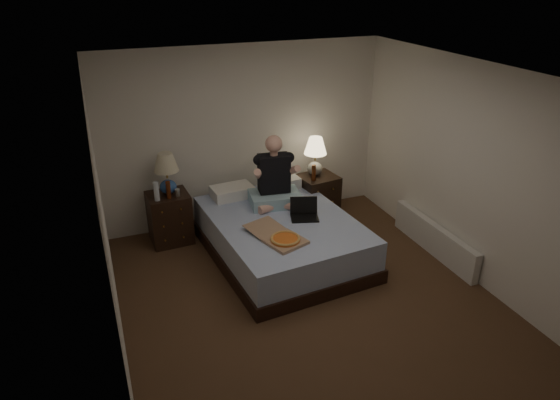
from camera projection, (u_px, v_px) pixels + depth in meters
name	position (u px, v px, depth m)	size (l,w,h in m)	color
floor	(309.00, 300.00, 5.59)	(4.00, 4.50, 0.00)	#533723
ceiling	(316.00, 75.00, 4.53)	(4.00, 4.50, 0.00)	white
wall_back	(245.00, 136.00, 6.96)	(4.00, 2.50, 0.00)	silver
wall_front	(460.00, 340.00, 3.16)	(4.00, 2.50, 0.00)	silver
wall_left	(106.00, 235.00, 4.40)	(4.50, 2.50, 0.00)	silver
wall_right	(471.00, 173.00, 5.72)	(4.50, 2.50, 0.00)	silver
bed	(282.00, 237.00, 6.35)	(1.63, 2.17, 0.54)	#617FC2
nightstand_left	(170.00, 218.00, 6.67)	(0.53, 0.48, 0.69)	black
nightstand_right	(318.00, 197.00, 7.27)	(0.52, 0.47, 0.67)	black
lamp_left	(167.00, 174.00, 6.43)	(0.32, 0.32, 0.56)	#2A529B
lamp_right	(315.00, 156.00, 7.06)	(0.32, 0.32, 0.56)	gray
water_bottle	(156.00, 191.00, 6.30)	(0.07, 0.07, 0.25)	silver
soda_can	(177.00, 193.00, 6.45)	(0.07, 0.07, 0.10)	silver
beer_bottle_left	(168.00, 190.00, 6.37)	(0.06, 0.06, 0.23)	#501F0B
beer_bottle_right	(314.00, 173.00, 6.94)	(0.06, 0.06, 0.23)	#58240C
person	(275.00, 171.00, 6.40)	(0.66, 0.52, 0.93)	black
laptop	(305.00, 210.00, 6.17)	(0.34, 0.28, 0.24)	black
pizza_box	(285.00, 240.00, 5.66)	(0.40, 0.76, 0.08)	tan
radiator	(434.00, 239.00, 6.45)	(0.10, 1.60, 0.40)	silver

